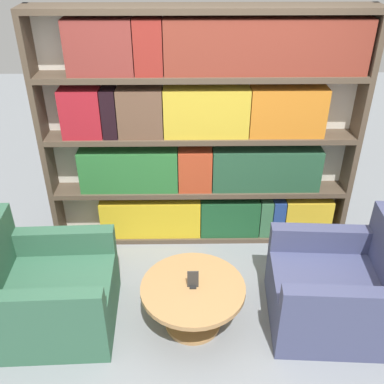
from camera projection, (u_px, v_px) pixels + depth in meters
ground_plane at (204, 342)px, 3.50m from camera, size 14.00×14.00×0.00m
bookshelf at (204, 135)px, 4.09m from camera, size 2.87×0.30×2.24m
armchair_left at (47, 294)px, 3.51m from camera, size 0.97×0.88×0.90m
armchair_right at (338, 292)px, 3.54m from camera, size 1.00×0.90×0.90m
coffee_table at (193, 297)px, 3.50m from camera, size 0.81×0.81×0.41m
table_sign at (193, 280)px, 3.41m from camera, size 0.09×0.06×0.15m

